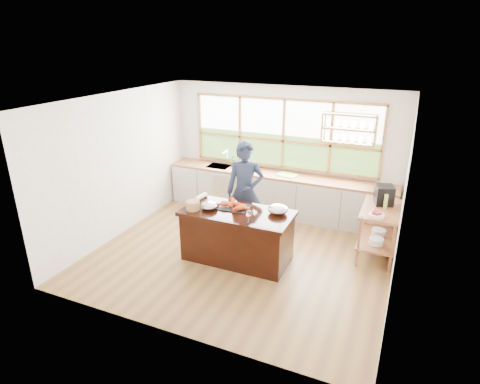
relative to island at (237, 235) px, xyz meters
The scene contains 18 objects.
ground_plane 0.50m from the island, 90.00° to the left, with size 5.00×5.00×0.00m, color olive.
room_shell 1.48m from the island, 88.06° to the left, with size 5.02×4.52×2.71m.
back_counter 2.14m from the island, 90.50° to the left, with size 4.90×0.63×0.90m.
right_shelf_unit 2.45m from the island, 26.44° to the left, with size 0.62×1.10×0.90m.
island is the anchor object (origin of this frame).
cook 0.96m from the island, 103.65° to the left, with size 0.69×0.45×1.89m, color #1C2338.
potted_plant 2.52m from the island, 116.17° to the left, with size 0.15×0.10×0.28m, color slate.
cutting_board 2.20m from the island, 84.64° to the left, with size 0.40×0.30×0.01m, color #71D14D.
espresso_machine 2.63m from the island, 30.92° to the left, with size 0.29×0.31×0.33m, color black.
wine_bottle 2.56m from the island, 26.25° to the left, with size 0.06×0.06×0.26m, color #A7B050.
fruit_bowl 2.31m from the island, 18.37° to the left, with size 0.25×0.25×0.11m.
slate_board 0.49m from the island, 137.74° to the left, with size 0.55×0.40×0.02m, color black.
lobster_pile 0.53m from the island, 133.22° to the left, with size 0.52×0.44×0.08m.
mixing_bowl_left 0.70m from the island, 168.80° to the right, with size 0.29×0.29×0.14m, color #AFB2B7.
mixing_bowl_right 0.85m from the island, 17.37° to the left, with size 0.34×0.34×0.16m, color #AFB2B7.
wine_glass 0.78m from the island, 44.41° to the right, with size 0.08×0.08×0.22m.
wicker_basket 0.91m from the island, 162.88° to the right, with size 0.24×0.24×0.15m, color #9E824A.
parchment_roll 0.99m from the island, 162.90° to the left, with size 0.08×0.08×0.30m, color white.
Camera 1 is at (2.47, -5.76, 3.60)m, focal length 30.00 mm.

